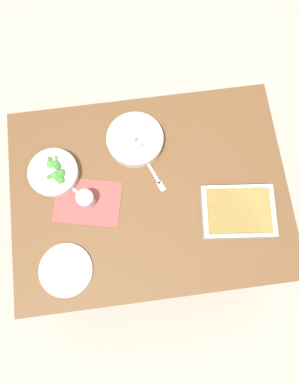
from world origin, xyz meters
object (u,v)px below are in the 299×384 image
Objects in this scene: drink_cup at (86,200)px; broccoli_bowl at (54,173)px; spoon_by_stew at (141,149)px; fork_on_table at (155,176)px; stew_bowl at (135,140)px; spoon_by_broccoli at (70,187)px; side_plate at (66,270)px; baking_dish at (238,212)px.

broccoli_bowl is at bearing 132.43° from drink_cup.
spoon_by_stew reaches higher than fork_on_table.
stew_bowl is at bearing 16.02° from broccoli_bowl.
spoon_by_broccoli is 0.37m from fork_on_table.
broccoli_bowl is 0.98× the size of side_plate.
side_plate is 1.29× the size of fork_on_table.
fork_on_table is (0.43, -0.07, -0.03)m from broccoli_bowl.
spoon_by_stew is at bearing 137.09° from baking_dish.
broccoli_bowl is 2.54× the size of drink_cup.
broccoli_bowl is 1.26× the size of fork_on_table.
broccoli_bowl is at bearing 133.03° from spoon_by_broccoli.
stew_bowl is 1.56× the size of spoon_by_stew.
baking_dish is 1.88× the size of fork_on_table.
fork_on_table is at bearing -0.04° from spoon_by_broccoli.
spoon_by_broccoli is (-0.30, -0.17, -0.03)m from stew_bowl.
stew_bowl is at bearing 29.15° from spoon_by_broccoli.
baking_dish is at bearing -11.94° from drink_cup.
fork_on_table is (0.05, -0.13, -0.00)m from spoon_by_stew.
spoon_by_broccoli is (-0.07, 0.08, -0.03)m from drink_cup.
side_plate reaches higher than spoon_by_stew.
drink_cup reaches higher than spoon_by_broccoli.
spoon_by_stew is 0.14m from fork_on_table.
drink_cup is at bearing -48.10° from spoon_by_broccoli.
fork_on_table is (0.37, -0.00, -0.00)m from spoon_by_broccoli.
baking_dish is at bearing -44.25° from stew_bowl.
baking_dish is at bearing -19.91° from broccoli_bowl.
stew_bowl is at bearing 135.75° from baking_dish.
baking_dish is 0.38m from fork_on_table.
side_plate is 0.54m from fork_on_table.
stew_bowl reaches higher than spoon_by_stew.
baking_dish is (0.75, -0.27, 0.00)m from broccoli_bowl.
broccoli_bowl is 1.34× the size of spoon_by_stew.
stew_bowl is 0.38m from broccoli_bowl.
stew_bowl is 1.16× the size of broccoli_bowl.
drink_cup is 0.30m from side_plate.
drink_cup is (-0.62, 0.13, 0.00)m from baking_dish.
stew_bowl is 2.95× the size of drink_cup.
stew_bowl reaches higher than side_plate.
side_plate is at bearing -169.01° from baking_dish.
baking_dish is at bearing -42.91° from spoon_by_stew.
stew_bowl is 0.05m from spoon_by_stew.
broccoli_bowl is at bearing -163.98° from stew_bowl.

